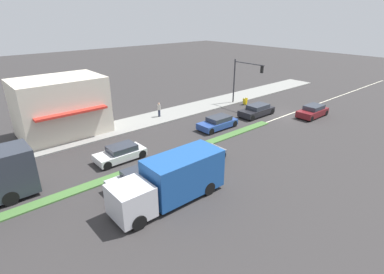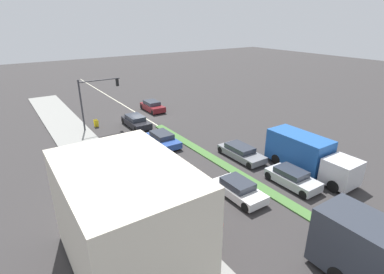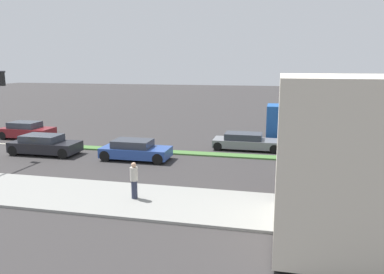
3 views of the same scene
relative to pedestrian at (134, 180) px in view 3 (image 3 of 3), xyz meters
The scene contains 11 objects.
ground_plane 11.01m from the pedestrian, 144.97° to the left, with size 160.00×160.00×0.00m, color #333030.
sidewalk_right 6.85m from the pedestrian, 89.80° to the left, with size 4.00×73.00×0.12m, color gray.
lane_marking_center 14.78m from the pedestrian, 127.48° to the right, with size 0.16×60.00×0.01m, color beige.
pedestrian is the anchor object (origin of this frame).
delivery_truck 16.44m from the pedestrian, 148.29° to the left, with size 2.44×7.50×2.87m.
sedan_dark 11.27m from the pedestrian, 126.97° to the right, with size 1.91×4.51×1.30m.
sedan_maroon 17.59m from the pedestrian, 129.46° to the right, with size 1.87×4.11×1.34m.
van_white 10.85m from the pedestrian, 128.67° to the left, with size 1.84×3.99×1.24m.
sedan_silver 14.67m from the pedestrian, 139.63° to the left, with size 1.81×4.05×1.25m.
suv_grey 11.84m from the pedestrian, 160.89° to the left, with size 1.85×4.60×1.15m.
coupe_blue 7.28m from the pedestrian, 158.83° to the right, with size 1.89×4.28×1.25m.
Camera 3 is at (23.58, 17.65, 5.92)m, focal length 35.00 mm.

